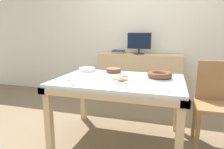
% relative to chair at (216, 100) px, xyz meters
% --- Properties ---
extents(ground_plane, '(12.00, 12.00, 0.00)m').
position_rel_chair_xyz_m(ground_plane, '(-1.04, -0.21, -0.52)').
color(ground_plane, '#7A664C').
extents(wall_back, '(8.00, 0.10, 2.60)m').
position_rel_chair_xyz_m(wall_back, '(-1.04, 1.57, 0.78)').
color(wall_back, silver).
rests_on(wall_back, ground).
extents(dining_table, '(1.43, 0.99, 0.74)m').
position_rel_chair_xyz_m(dining_table, '(-1.04, -0.21, 0.12)').
color(dining_table, silver).
rests_on(dining_table, ground).
extents(chair, '(0.42, 0.42, 0.94)m').
position_rel_chair_xyz_m(chair, '(0.00, 0.00, 0.00)').
color(chair, olive).
rests_on(chair, ground).
extents(sideboard, '(1.49, 0.44, 0.88)m').
position_rel_chair_xyz_m(sideboard, '(-1.04, 1.27, -0.09)').
color(sideboard, '#D1B284').
rests_on(sideboard, ground).
extents(computer_monitor, '(0.42, 0.20, 0.38)m').
position_rel_chair_xyz_m(computer_monitor, '(-1.06, 1.27, 0.54)').
color(computer_monitor, '#262628').
rests_on(computer_monitor, sideboard).
extents(book_stack, '(0.23, 0.17, 0.07)m').
position_rel_chair_xyz_m(book_stack, '(-1.44, 1.27, 0.38)').
color(book_stack, '#B29933').
rests_on(book_stack, sideboard).
extents(cake_chocolate_round, '(0.27, 0.27, 0.07)m').
position_rel_chair_xyz_m(cake_chocolate_round, '(-1.19, 0.08, 0.24)').
color(cake_chocolate_round, white).
rests_on(cake_chocolate_round, dining_table).
extents(cake_golden_bundt, '(0.29, 0.29, 0.08)m').
position_rel_chair_xyz_m(cake_golden_bundt, '(-0.61, -0.07, 0.25)').
color(cake_golden_bundt, white).
rests_on(cake_golden_bundt, dining_table).
extents(pastry_platter, '(0.30, 0.30, 0.04)m').
position_rel_chair_xyz_m(pastry_platter, '(-1.01, -0.29, 0.23)').
color(pastry_platter, white).
rests_on(pastry_platter, dining_table).
extents(plate_stack, '(0.21, 0.21, 0.05)m').
position_rel_chair_xyz_m(plate_stack, '(-1.57, 0.12, 0.24)').
color(plate_stack, white).
rests_on(plate_stack, dining_table).
extents(tealight_near_cakes, '(0.04, 0.04, 0.04)m').
position_rel_chair_xyz_m(tealight_near_cakes, '(-0.73, -0.32, 0.22)').
color(tealight_near_cakes, silver).
rests_on(tealight_near_cakes, dining_table).
extents(tealight_left_edge, '(0.04, 0.04, 0.04)m').
position_rel_chair_xyz_m(tealight_left_edge, '(-0.50, -0.57, 0.22)').
color(tealight_left_edge, silver).
rests_on(tealight_left_edge, dining_table).
extents(tealight_centre, '(0.04, 0.04, 0.04)m').
position_rel_chair_xyz_m(tealight_centre, '(-1.40, -0.61, 0.22)').
color(tealight_centre, silver).
rests_on(tealight_centre, dining_table).
extents(tealight_near_front, '(0.04, 0.04, 0.04)m').
position_rel_chair_xyz_m(tealight_near_front, '(-1.53, -0.45, 0.22)').
color(tealight_near_front, silver).
rests_on(tealight_near_front, dining_table).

